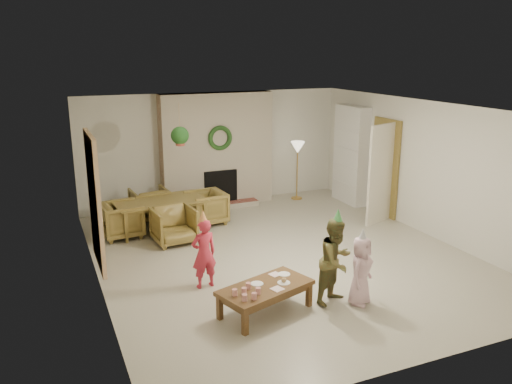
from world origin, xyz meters
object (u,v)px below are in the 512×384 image
dining_table (161,216)px  dining_chair_far (150,204)px  dining_chair_left (122,220)px  child_plaid (336,261)px  dining_chair_right (206,207)px  child_pink (361,271)px  dining_chair_near (174,225)px  coffee_table_top (265,288)px  child_red (204,254)px

dining_table → dining_chair_far: 0.75m
dining_table → dining_chair_left: (-0.75, -0.06, 0.03)m
dining_chair_far → child_plaid: bearing=104.6°
dining_chair_right → child_pink: bearing=7.6°
child_pink → dining_table: bearing=79.9°
dining_chair_far → dining_chair_right: bearing=141.3°
dining_chair_near → dining_chair_far: size_ratio=1.00×
dining_chair_right → child_pink: child_pink is taller
dining_chair_near → coffee_table_top: (0.46, -3.02, 0.03)m
dining_chair_far → dining_chair_left: 1.06m
dining_chair_left → dining_table: bearing=-90.0°
dining_chair_far → dining_chair_left: size_ratio=1.00×
dining_chair_near → dining_chair_left: (-0.81, 0.69, 0.00)m
dining_chair_near → dining_chair_left: 1.06m
dining_chair_near → coffee_table_top: size_ratio=0.58×
coffee_table_top → child_plaid: bearing=-22.9°
dining_chair_right → child_red: size_ratio=0.69×
dining_chair_near → child_plaid: size_ratio=0.60×
dining_chair_right → dining_table: bearing=-90.0°
dining_chair_right → coffee_table_top: (-0.42, -3.84, 0.03)m
dining_chair_right → child_pink: (0.88, -4.12, 0.15)m
dining_chair_left → child_plaid: bearing=-153.5°
dining_table → child_red: bearing=-94.3°
dining_table → child_plaid: bearing=-72.8°
coffee_table_top → child_red: 1.19m
dining_chair_right → dining_chair_far: bearing=-128.7°
child_plaid → coffee_table_top: bearing=152.1°
dining_chair_far → dining_table: bearing=90.0°
dining_chair_near → child_pink: size_ratio=0.75×
dining_table → child_pink: size_ratio=1.76×
dining_chair_left → dining_chair_right: same height
child_red → dining_chair_left: bearing=-79.9°
dining_chair_far → child_pink: size_ratio=0.75×
child_plaid → dining_chair_left: bearing=97.9°
child_red → child_pink: size_ratio=1.08×
dining_chair_left → coffee_table_top: size_ratio=0.58×
child_plaid → child_pink: size_ratio=1.24×
dining_chair_far → child_red: bearing=86.6°
dining_chair_right → child_plaid: size_ratio=0.60×
dining_chair_far → child_plaid: (1.60, -4.60, 0.27)m
dining_table → dining_chair_far: (-0.06, 0.75, 0.03)m
dining_table → dining_chair_near: bearing=-90.0°
dining_chair_left → dining_chair_right: bearing=-90.0°
dining_chair_near → coffee_table_top: dining_chair_near is taller
child_red → dining_table: bearing=-95.7°
dining_chair_near → dining_chair_far: bearing=90.0°
dining_chair_left → child_red: child_red is taller
coffee_table_top → child_pink: (1.30, -0.27, 0.13)m
dining_chair_far → child_pink: (1.88, -4.79, 0.15)m
dining_chair_near → dining_chair_right: 1.20m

